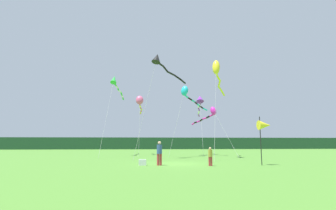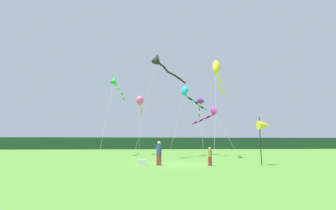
{
  "view_description": "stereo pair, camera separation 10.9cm",
  "coord_description": "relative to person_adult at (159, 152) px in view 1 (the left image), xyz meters",
  "views": [
    {
      "loc": [
        -2.36,
        -19.52,
        1.57
      ],
      "look_at": [
        0.0,
        6.0,
        5.4
      ],
      "focal_mm": 27.14,
      "sensor_mm": 36.0,
      "label": 1
    },
    {
      "loc": [
        -2.25,
        -19.53,
        1.57
      ],
      "look_at": [
        0.0,
        6.0,
        5.4
      ],
      "focal_mm": 27.14,
      "sensor_mm": 36.0,
      "label": 2
    }
  ],
  "objects": [
    {
      "name": "ground_plane",
      "position": [
        1.29,
        1.3,
        -0.94
      ],
      "size": [
        120.0,
        120.0,
        0.0
      ],
      "primitive_type": "plane",
      "color": "#4C842D"
    },
    {
      "name": "distant_treeline",
      "position": [
        1.29,
        46.3,
        0.5
      ],
      "size": [
        108.0,
        2.48,
        2.88
      ],
      "primitive_type": "cube",
      "color": "#1E4228",
      "rests_on": "ground"
    },
    {
      "name": "person_adult",
      "position": [
        0.0,
        0.0,
        0.0
      ],
      "size": [
        0.37,
        0.37,
        1.68
      ],
      "color": "#B23338",
      "rests_on": "ground"
    },
    {
      "name": "person_child",
      "position": [
        3.48,
        -0.74,
        -0.23
      ],
      "size": [
        0.28,
        0.28,
        1.27
      ],
      "color": "#B23338",
      "rests_on": "ground"
    },
    {
      "name": "cooler_box",
      "position": [
        -1.18,
        0.13,
        -0.73
      ],
      "size": [
        0.53,
        0.34,
        0.41
      ],
      "primitive_type": "cube",
      "color": "silver",
      "rests_on": "ground"
    },
    {
      "name": "banner_flag_pole",
      "position": [
        7.59,
        -0.52,
        1.87
      ],
      "size": [
        0.9,
        0.7,
        3.46
      ],
      "color": "black",
      "rests_on": "ground"
    },
    {
      "name": "kite_black",
      "position": [
        0.48,
        7.85,
        9.22
      ],
      "size": [
        5.9,
        6.16,
        11.02
      ],
      "color": "#B2B2B2",
      "rests_on": "ground"
    },
    {
      "name": "kite_magenta",
      "position": [
        7.14,
        12.73,
        4.31
      ],
      "size": [
        3.92,
        6.92,
        6.14
      ],
      "color": "#B2B2B2",
      "rests_on": "ground"
    },
    {
      "name": "kite_purple",
      "position": [
        6.56,
        16.14,
        6.41
      ],
      "size": [
        1.87,
        9.75,
        8.23
      ],
      "color": "#B2B2B2",
      "rests_on": "ground"
    },
    {
      "name": "kite_cyan",
      "position": [
        4.18,
        12.7,
        6.77
      ],
      "size": [
        6.08,
        6.25,
        8.67
      ],
      "color": "#B2B2B2",
      "rests_on": "ground"
    },
    {
      "name": "kite_yellow",
      "position": [
        6.65,
        7.77,
        8.3
      ],
      "size": [
        4.09,
        9.06,
        10.43
      ],
      "color": "#B2B2B2",
      "rests_on": "ground"
    },
    {
      "name": "kite_rainbow",
      "position": [
        -1.75,
        15.71,
        6.13
      ],
      "size": [
        1.01,
        6.65,
        7.9
      ],
      "color": "#B2B2B2",
      "rests_on": "ground"
    },
    {
      "name": "kite_green",
      "position": [
        -4.87,
        14.25,
        8.26
      ],
      "size": [
        1.55,
        10.91,
        10.14
      ],
      "color": "#B2B2B2",
      "rests_on": "ground"
    }
  ]
}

